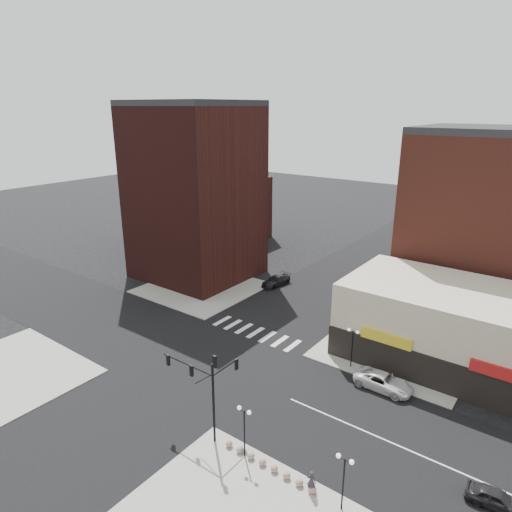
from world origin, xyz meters
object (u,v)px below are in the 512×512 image
Objects in this scene: street_lamp_ne at (353,338)px; dark_sedan_east at (496,499)px; traffic_signal at (207,381)px; dark_sedan_north at (276,281)px; white_suv at (384,382)px; street_lamp_se_a at (244,420)px; pedestrian at (311,482)px; street_lamp_se_b at (344,470)px.

dark_sedan_east is (14.96, -9.69, -2.65)m from street_lamp_ne.
traffic_signal reaches higher than dark_sedan_north.
dark_sedan_east is (19.72, 6.14, -4.32)m from traffic_signal.
white_suv is at bearing -27.03° from dark_sedan_north.
street_lamp_ne is 0.77× the size of white_suv.
white_suv is (4.00, -1.50, -2.54)m from street_lamp_ne.
white_suv is 13.68m from dark_sedan_east.
pedestrian is at bearing 0.00° from street_lamp_se_a.
street_lamp_ne is at bearing 86.42° from street_lamp_se_a.
street_lamp_ne is (1.00, 16.00, 0.00)m from street_lamp_se_a.
street_lamp_ne reaches higher than white_suv.
street_lamp_se_a reaches higher than white_suv.
dark_sedan_north is (-22.50, 15.27, -0.03)m from white_suv.
street_lamp_se_a reaches higher than dark_sedan_east.
street_lamp_se_b is 39.28m from dark_sedan_north.
dark_sedan_east is at bearing 38.41° from street_lamp_se_b.
street_lamp_se_b is at bearing -66.37° from street_lamp_ne.
traffic_signal is 32.91m from dark_sedan_north.
street_lamp_se_a is 0.84× the size of dark_sedan_north.
street_lamp_ne is at bearing -29.53° from dark_sedan_north.
dark_sedan_east is at bearing -156.53° from pedestrian.
street_lamp_ne is (4.76, 15.83, -1.67)m from traffic_signal.
dark_sedan_east is 2.19× the size of pedestrian.
traffic_signal is at bearing 179.18° from street_lamp_se_b.
dark_sedan_east is (7.96, 6.31, -2.65)m from street_lamp_se_b.
traffic_signal is 4.52× the size of pedestrian.
traffic_signal is 16.62m from street_lamp_ne.
traffic_signal is 11.88m from street_lamp_se_b.
pedestrian is at bearing -176.85° from white_suv.
pedestrian is at bearing 117.02° from dark_sedan_east.
street_lamp_se_a is at bearing -52.42° from dark_sedan_north.
street_lamp_se_a is 15.55m from white_suv.
pedestrian is (4.72, -16.00, -2.31)m from street_lamp_ne.
dark_sedan_north is 2.89× the size of pedestrian.
pedestrian is at bearing -73.56° from street_lamp_ne.
pedestrian is at bearing -44.91° from dark_sedan_north.
street_lamp_ne is at bearing 113.63° from street_lamp_se_b.
street_lamp_se_a is 1.00× the size of street_lamp_ne.
white_suv is at bearing 48.61° from dark_sedan_east.
white_suv reaches higher than dark_sedan_east.
street_lamp_se_a is (3.76, -0.17, -1.67)m from traffic_signal.
street_lamp_ne is 1.11× the size of dark_sedan_east.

